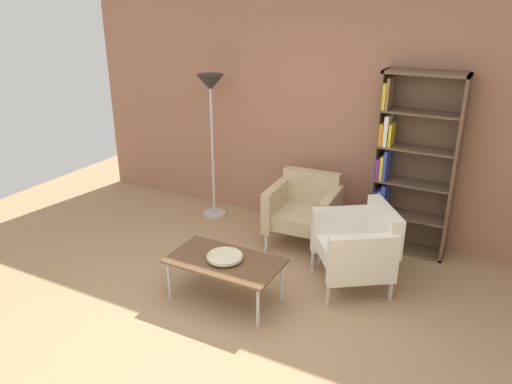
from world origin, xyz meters
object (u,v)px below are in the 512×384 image
object	(u,v)px
coffee_table_low	(225,263)
decorative_bowl	(225,256)
armchair_corner_red	(359,245)
bookshelf_tall	(408,167)
armchair_near_window	(304,209)
floor_lamp_torchiere	(211,100)

from	to	relation	value
coffee_table_low	decorative_bowl	size ratio (longest dim) A/B	3.12
armchair_corner_red	bookshelf_tall	bearing A→B (deg)	133.88
bookshelf_tall	armchair_corner_red	distance (m)	1.09
bookshelf_tall	decorative_bowl	bearing A→B (deg)	-123.56
bookshelf_tall	coffee_table_low	distance (m)	2.17
decorative_bowl	armchair_near_window	distance (m)	1.36
bookshelf_tall	floor_lamp_torchiere	size ratio (longest dim) A/B	1.09
armchair_corner_red	floor_lamp_torchiere	xyz separation A→B (m)	(-2.06, 0.74, 1.03)
coffee_table_low	decorative_bowl	world-z (taller)	decorative_bowl
coffee_table_low	armchair_corner_red	world-z (taller)	armchair_corner_red
coffee_table_low	armchair_corner_red	bearing A→B (deg)	39.70
decorative_bowl	armchair_near_window	world-z (taller)	armchair_near_window
armchair_corner_red	floor_lamp_torchiere	world-z (taller)	floor_lamp_torchiere
bookshelf_tall	armchair_corner_red	xyz separation A→B (m)	(-0.19, -0.95, -0.51)
decorative_bowl	armchair_corner_red	world-z (taller)	armchair_corner_red
decorative_bowl	armchair_corner_red	size ratio (longest dim) A/B	0.34
floor_lamp_torchiere	coffee_table_low	bearing A→B (deg)	-54.68
armchair_near_window	bookshelf_tall	bearing A→B (deg)	18.91
decorative_bowl	floor_lamp_torchiere	distance (m)	2.15
decorative_bowl	armchair_corner_red	bearing A→B (deg)	39.70
armchair_corner_red	coffee_table_low	bearing A→B (deg)	-84.90
coffee_table_low	armchair_near_window	xyz separation A→B (m)	(0.20, 1.35, 0.05)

